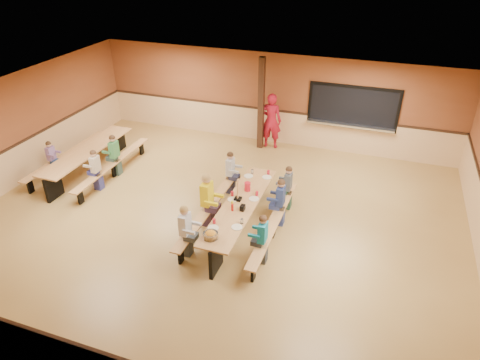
% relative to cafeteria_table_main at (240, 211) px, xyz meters
% --- Properties ---
extents(ground, '(12.00, 12.00, 0.00)m').
position_rel_cafeteria_table_main_xyz_m(ground, '(-0.70, 0.17, -0.53)').
color(ground, olive).
rests_on(ground, ground).
extents(room_envelope, '(12.04, 10.04, 3.02)m').
position_rel_cafeteria_table_main_xyz_m(room_envelope, '(-0.70, 0.17, 0.16)').
color(room_envelope, brown).
rests_on(room_envelope, ground).
extents(kitchen_pass_through, '(2.78, 0.28, 1.38)m').
position_rel_cafeteria_table_main_xyz_m(kitchen_pass_through, '(1.90, 5.13, 0.96)').
color(kitchen_pass_through, black).
rests_on(kitchen_pass_through, ground).
extents(structural_post, '(0.18, 0.18, 3.00)m').
position_rel_cafeteria_table_main_xyz_m(structural_post, '(-0.90, 4.57, 0.97)').
color(structural_post, black).
rests_on(structural_post, ground).
extents(cafeteria_table_main, '(1.91, 3.70, 0.74)m').
position_rel_cafeteria_table_main_xyz_m(cafeteria_table_main, '(0.00, 0.00, 0.00)').
color(cafeteria_table_main, '#B57F47').
rests_on(cafeteria_table_main, ground).
extents(cafeteria_table_second, '(1.91, 3.70, 0.74)m').
position_rel_cafeteria_table_main_xyz_m(cafeteria_table_second, '(-5.19, 1.24, 0.00)').
color(cafeteria_table_second, '#B57F47').
rests_on(cafeteria_table_second, ground).
extents(seated_child_white_left, '(0.39, 0.32, 1.26)m').
position_rel_cafeteria_table_main_xyz_m(seated_child_white_left, '(-0.83, -1.25, 0.10)').
color(seated_child_white_left, silver).
rests_on(seated_child_white_left, ground).
extents(seated_adult_yellow, '(0.46, 0.37, 1.39)m').
position_rel_cafeteria_table_main_xyz_m(seated_adult_yellow, '(-0.83, -0.06, 0.17)').
color(seated_adult_yellow, yellow).
rests_on(seated_adult_yellow, ground).
extents(seated_child_grey_left, '(0.37, 0.30, 1.22)m').
position_rel_cafeteria_table_main_xyz_m(seated_child_grey_left, '(-0.83, 1.53, 0.08)').
color(seated_child_grey_left, '#B0B0B0').
rests_on(seated_child_grey_left, ground).
extents(seated_child_teal_right, '(0.36, 0.29, 1.19)m').
position_rel_cafeteria_table_main_xyz_m(seated_child_teal_right, '(0.83, -0.94, 0.07)').
color(seated_child_teal_right, '#15778D').
rests_on(seated_child_teal_right, ground).
extents(seated_child_navy_right, '(0.38, 0.31, 1.24)m').
position_rel_cafeteria_table_main_xyz_m(seated_child_navy_right, '(0.83, 0.54, 0.09)').
color(seated_child_navy_right, navy).
rests_on(seated_child_navy_right, ground).
extents(seated_child_char_right, '(0.36, 0.29, 1.19)m').
position_rel_cafeteria_table_main_xyz_m(seated_child_char_right, '(0.83, 1.31, 0.07)').
color(seated_child_char_right, '#44494E').
rests_on(seated_child_char_right, ground).
extents(seated_child_purple_sec, '(0.32, 0.26, 1.10)m').
position_rel_cafeteria_table_main_xyz_m(seated_child_purple_sec, '(-6.02, 0.67, 0.03)').
color(seated_child_purple_sec, slate).
rests_on(seated_child_purple_sec, ground).
extents(seated_child_green_sec, '(0.38, 0.31, 1.24)m').
position_rel_cafeteria_table_main_xyz_m(seated_child_green_sec, '(-4.37, 1.39, 0.09)').
color(seated_child_green_sec, '#3C8147').
rests_on(seated_child_green_sec, ground).
extents(seated_child_tan_sec, '(0.35, 0.29, 1.18)m').
position_rel_cafeteria_table_main_xyz_m(seated_child_tan_sec, '(-4.37, 0.48, 0.06)').
color(seated_child_tan_sec, '#B8A990').
rests_on(seated_child_tan_sec, ground).
extents(standing_woman, '(0.69, 0.47, 1.85)m').
position_rel_cafeteria_table_main_xyz_m(standing_woman, '(-0.59, 4.72, 0.40)').
color(standing_woman, '#A31226').
rests_on(standing_woman, ground).
extents(punch_pitcher, '(0.16, 0.16, 0.22)m').
position_rel_cafeteria_table_main_xyz_m(punch_pitcher, '(-0.04, 0.62, 0.32)').
color(punch_pitcher, red).
rests_on(punch_pitcher, cafeteria_table_main).
extents(chip_bowl, '(0.32, 0.32, 0.15)m').
position_rel_cafeteria_table_main_xyz_m(chip_bowl, '(-0.16, -1.42, 0.29)').
color(chip_bowl, '#FFA828').
rests_on(chip_bowl, cafeteria_table_main).
extents(napkin_dispenser, '(0.10, 0.14, 0.13)m').
position_rel_cafeteria_table_main_xyz_m(napkin_dispenser, '(0.13, -0.23, 0.28)').
color(napkin_dispenser, black).
rests_on(napkin_dispenser, cafeteria_table_main).
extents(condiment_mustard, '(0.06, 0.06, 0.17)m').
position_rel_cafeteria_table_main_xyz_m(condiment_mustard, '(-0.13, -0.21, 0.30)').
color(condiment_mustard, yellow).
rests_on(condiment_mustard, cafeteria_table_main).
extents(condiment_ketchup, '(0.06, 0.06, 0.17)m').
position_rel_cafeteria_table_main_xyz_m(condiment_ketchup, '(-0.08, -0.33, 0.30)').
color(condiment_ketchup, '#B2140F').
rests_on(condiment_ketchup, cafeteria_table_main).
extents(table_paddle, '(0.16, 0.16, 0.56)m').
position_rel_cafeteria_table_main_xyz_m(table_paddle, '(-0.11, 0.14, 0.35)').
color(table_paddle, black).
rests_on(table_paddle, cafeteria_table_main).
extents(place_settings, '(0.65, 3.30, 0.11)m').
position_rel_cafeteria_table_main_xyz_m(place_settings, '(-0.00, 0.00, 0.27)').
color(place_settings, beige).
rests_on(place_settings, cafeteria_table_main).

